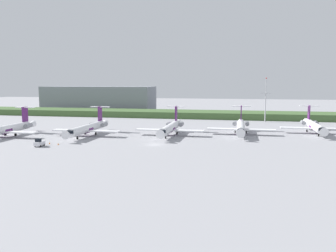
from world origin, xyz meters
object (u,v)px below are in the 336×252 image
regional_jet_third (171,127)px  antenna_mast (265,104)px  safety_cone_front_marker (50,143)px  baggage_tug (39,143)px  safety_cone_mid_marker (58,144)px  regional_jet_second (88,128)px  regional_jet_nearest (6,129)px  regional_jet_fifth (314,126)px  regional_jet_fourth (241,127)px

regional_jet_third → antenna_mast: (33.57, 46.17, 5.64)m
antenna_mast → safety_cone_front_marker: antenna_mast is taller
baggage_tug → regional_jet_third: bearing=42.1°
baggage_tug → safety_cone_front_marker: baggage_tug is taller
safety_cone_mid_marker → baggage_tug: bearing=-138.0°
regional_jet_second → safety_cone_front_marker: 18.05m
regional_jet_nearest → baggage_tug: bearing=-34.5°
regional_jet_second → regional_jet_fifth: (74.62, 21.25, 0.00)m
regional_jet_third → regional_jet_fourth: same height
regional_jet_fourth → antenna_mast: size_ratio=1.59×
regional_jet_nearest → safety_cone_mid_marker: bearing=-23.6°
regional_jet_nearest → safety_cone_mid_marker: (23.94, -10.47, -2.26)m
regional_jet_fourth → baggage_tug: 64.75m
baggage_tug → safety_cone_front_marker: bearing=81.0°
regional_jet_third → regional_jet_nearest: bearing=-164.4°
regional_jet_nearest → regional_jet_third: same height
antenna_mast → regional_jet_nearest: bearing=-144.5°
regional_jet_fifth → regional_jet_fourth: bearing=-162.8°
regional_jet_fourth → baggage_tug: (-54.38, -35.12, -1.53)m
regional_jet_fourth → safety_cone_front_marker: regional_jet_fourth is taller
regional_jet_nearest → regional_jet_second: size_ratio=1.00×
regional_jet_second → regional_jet_fifth: 77.59m
regional_jet_third → regional_jet_fourth: size_ratio=1.00×
regional_jet_fifth → antenna_mast: size_ratio=1.59×
regional_jet_second → safety_cone_mid_marker: size_ratio=56.36×
safety_cone_front_marker → regional_jet_fifth: bearing=26.2°
regional_jet_second → regional_jet_fourth: same height
regional_jet_fourth → baggage_tug: bearing=-147.1°
regional_jet_nearest → regional_jet_third: 53.43m
regional_jet_nearest → antenna_mast: bearing=35.5°
regional_jet_third → safety_cone_mid_marker: bearing=-137.9°
regional_jet_third → safety_cone_mid_marker: 37.14m
regional_jet_fourth → regional_jet_nearest: bearing=-164.1°
regional_jet_nearest → safety_cone_mid_marker: 26.23m
regional_jet_nearest → baggage_tug: size_ratio=9.69×
regional_jet_nearest → regional_jet_fifth: bearing=16.2°
regional_jet_fifth → baggage_tug: size_ratio=9.69×
regional_jet_nearest → antenna_mast: 104.54m
regional_jet_second → regional_jet_third: size_ratio=1.00×
regional_jet_nearest → regional_jet_second: same height
baggage_tug → regional_jet_nearest: bearing=145.5°
baggage_tug → safety_cone_front_marker: (0.66, 4.16, -0.73)m
antenna_mast → safety_cone_mid_marker: size_ratio=35.56×
regional_jet_second → regional_jet_fourth: 51.48m
regional_jet_third → regional_jet_fourth: bearing=16.6°
regional_jet_fourth → antenna_mast: antenna_mast is taller
antenna_mast → safety_cone_mid_marker: 94.01m
regional_jet_nearest → safety_cone_front_marker: bearing=-25.0°
regional_jet_third → regional_jet_fifth: (48.03, 14.61, 0.00)m
safety_cone_front_marker → safety_cone_mid_marker: (3.12, -0.76, 0.00)m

